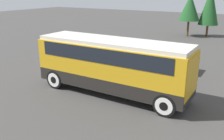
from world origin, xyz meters
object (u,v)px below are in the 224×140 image
(parked_car_near, at_px, (165,61))
(parked_car_mid, at_px, (101,53))
(tour_bus, at_px, (113,62))
(parked_car_far, at_px, (138,48))

(parked_car_near, bearing_deg, parked_car_mid, -172.32)
(tour_bus, distance_m, parked_car_mid, 7.27)
(parked_car_mid, bearing_deg, parked_car_near, 7.68)
(parked_car_far, bearing_deg, parked_car_mid, -117.38)
(parked_car_near, distance_m, parked_car_mid, 5.51)
(parked_car_near, bearing_deg, tour_bus, -98.54)
(parked_car_mid, bearing_deg, parked_car_far, 62.62)
(tour_bus, bearing_deg, parked_car_far, 106.50)
(parked_car_mid, xyz_separation_m, parked_car_far, (1.83, 3.53, -0.05))
(parked_car_near, relative_size, parked_car_mid, 1.05)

